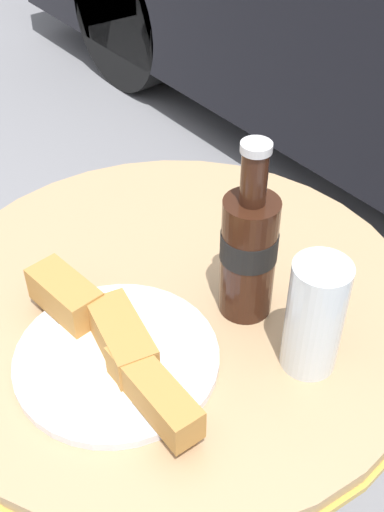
# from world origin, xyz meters

# --- Properties ---
(bistro_table) EXTENTS (0.69, 0.69, 0.74)m
(bistro_table) POSITION_xyz_m (0.00, 0.00, 0.59)
(bistro_table) COLOR gold
(bistro_table) RESTS_ON ground_plane
(cola_bottle_left) EXTENTS (0.07, 0.07, 0.25)m
(cola_bottle_left) POSITION_xyz_m (0.08, 0.06, 0.84)
(cola_bottle_left) COLOR #33190F
(cola_bottle_left) RESTS_ON bistro_table
(drinking_glass) EXTENTS (0.07, 0.07, 0.15)m
(drinking_glass) POSITION_xyz_m (0.19, 0.06, 0.81)
(drinking_glass) COLOR black
(drinking_glass) RESTS_ON bistro_table
(lunch_plate_near) EXTENTS (0.31, 0.25, 0.06)m
(lunch_plate_near) POSITION_xyz_m (0.05, -0.12, 0.76)
(lunch_plate_near) COLOR white
(lunch_plate_near) RESTS_ON bistro_table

